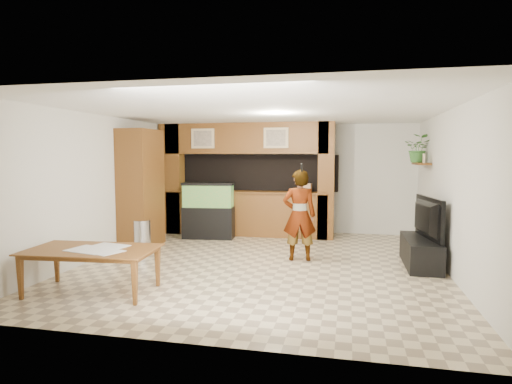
% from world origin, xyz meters
% --- Properties ---
extents(floor, '(6.50, 6.50, 0.00)m').
position_xyz_m(floor, '(0.00, 0.00, 0.00)').
color(floor, '#C6B389').
rests_on(floor, ground).
extents(ceiling, '(6.50, 6.50, 0.00)m').
position_xyz_m(ceiling, '(0.00, 0.00, 2.60)').
color(ceiling, white).
rests_on(ceiling, wall_back).
extents(wall_back, '(6.00, 0.00, 6.00)m').
position_xyz_m(wall_back, '(0.00, 3.25, 1.30)').
color(wall_back, beige).
rests_on(wall_back, floor).
extents(wall_left, '(0.00, 6.50, 6.50)m').
position_xyz_m(wall_left, '(-3.00, 0.00, 1.30)').
color(wall_left, beige).
rests_on(wall_left, floor).
extents(wall_right, '(0.00, 6.50, 6.50)m').
position_xyz_m(wall_right, '(3.00, 0.00, 1.30)').
color(wall_right, beige).
rests_on(wall_right, floor).
extents(partition, '(4.20, 0.99, 2.60)m').
position_xyz_m(partition, '(-0.95, 2.64, 1.31)').
color(partition, brown).
rests_on(partition, floor).
extents(wall_clock, '(0.05, 0.25, 0.25)m').
position_xyz_m(wall_clock, '(-2.97, 1.00, 1.90)').
color(wall_clock, black).
rests_on(wall_clock, wall_left).
extents(wall_shelf, '(0.25, 0.90, 0.04)m').
position_xyz_m(wall_shelf, '(2.85, 1.95, 1.70)').
color(wall_shelf, brown).
rests_on(wall_shelf, wall_right).
extents(pantry_cabinet, '(0.60, 0.98, 2.39)m').
position_xyz_m(pantry_cabinet, '(-2.70, 0.86, 1.19)').
color(pantry_cabinet, brown).
rests_on(pantry_cabinet, floor).
extents(trash_can, '(0.33, 0.33, 0.61)m').
position_xyz_m(trash_can, '(-2.50, 0.48, 0.30)').
color(trash_can, '#B2B2B7').
rests_on(trash_can, floor).
extents(aquarium, '(1.14, 0.43, 1.26)m').
position_xyz_m(aquarium, '(-1.63, 1.95, 0.62)').
color(aquarium, black).
rests_on(aquarium, floor).
extents(tv_stand, '(0.52, 1.42, 0.47)m').
position_xyz_m(tv_stand, '(2.65, 0.42, 0.24)').
color(tv_stand, black).
rests_on(tv_stand, floor).
extents(television, '(0.36, 1.22, 0.70)m').
position_xyz_m(television, '(2.65, 0.42, 0.82)').
color(television, black).
rests_on(television, tv_stand).
extents(photo_frame, '(0.03, 0.14, 0.18)m').
position_xyz_m(photo_frame, '(2.85, 1.65, 1.81)').
color(photo_frame, '#C9B386').
rests_on(photo_frame, wall_shelf).
extents(potted_plant, '(0.65, 0.61, 0.57)m').
position_xyz_m(potted_plant, '(2.82, 2.14, 2.01)').
color(potted_plant, '#336B2B').
rests_on(potted_plant, wall_shelf).
extents(person, '(0.65, 0.48, 1.62)m').
position_xyz_m(person, '(0.59, 0.39, 0.81)').
color(person, '#9B7755').
rests_on(person, floor).
extents(microphone, '(0.03, 0.09, 0.15)m').
position_xyz_m(microphone, '(0.64, 0.23, 1.66)').
color(microphone, black).
rests_on(microphone, person).
extents(dining_table, '(1.80, 1.10, 0.61)m').
position_xyz_m(dining_table, '(-1.95, -2.06, 0.30)').
color(dining_table, brown).
rests_on(dining_table, floor).
extents(newspaper_a, '(0.60, 0.51, 0.01)m').
position_xyz_m(newspaper_a, '(-1.72, -2.14, 0.61)').
color(newspaper_a, silver).
rests_on(newspaper_a, dining_table).
extents(newspaper_b, '(0.64, 0.52, 0.01)m').
position_xyz_m(newspaper_b, '(-1.93, -2.10, 0.61)').
color(newspaper_b, silver).
rests_on(newspaper_b, dining_table).
extents(newspaper_c, '(0.56, 0.46, 0.01)m').
position_xyz_m(newspaper_c, '(-1.80, -1.86, 0.61)').
color(newspaper_c, silver).
rests_on(newspaper_c, dining_table).
extents(counter_box, '(0.31, 0.22, 0.19)m').
position_xyz_m(counter_box, '(0.48, 2.45, 1.14)').
color(counter_box, tan).
rests_on(counter_box, partition).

